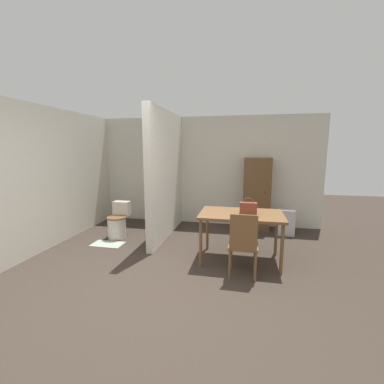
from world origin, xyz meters
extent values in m
plane|color=#382D26|center=(0.00, 0.00, 0.00)|extent=(16.00, 16.00, 0.00)
cube|color=beige|center=(0.00, 3.27, 1.25)|extent=(5.59, 0.12, 2.50)
cube|color=beige|center=(-2.35, 1.61, 1.25)|extent=(0.12, 4.21, 2.50)
cube|color=beige|center=(-0.45, 2.18, 1.25)|extent=(0.12, 2.05, 2.50)
cube|color=brown|center=(1.06, 1.22, 0.75)|extent=(1.28, 0.81, 0.04)
cylinder|color=brown|center=(0.48, 0.87, 0.37)|extent=(0.05, 0.05, 0.73)
cylinder|color=brown|center=(1.65, 0.87, 0.37)|extent=(0.05, 0.05, 0.73)
cylinder|color=brown|center=(0.48, 1.57, 0.37)|extent=(0.05, 0.05, 0.73)
cylinder|color=brown|center=(1.65, 1.57, 0.37)|extent=(0.05, 0.05, 0.73)
cube|color=brown|center=(1.11, 0.75, 0.43)|extent=(0.40, 0.40, 0.04)
cube|color=brown|center=(1.11, 0.57, 0.68)|extent=(0.36, 0.03, 0.47)
cylinder|color=brown|center=(0.94, 0.93, 0.20)|extent=(0.04, 0.04, 0.41)
cylinder|color=brown|center=(1.28, 0.92, 0.20)|extent=(0.04, 0.04, 0.41)
cylinder|color=brown|center=(0.94, 0.59, 0.20)|extent=(0.04, 0.04, 0.41)
cylinder|color=brown|center=(1.28, 0.58, 0.20)|extent=(0.04, 0.04, 0.41)
cylinder|color=silver|center=(-1.37, 1.79, 0.20)|extent=(0.36, 0.36, 0.41)
cylinder|color=brown|center=(-1.37, 1.79, 0.42)|extent=(0.38, 0.38, 0.02)
cube|color=silver|center=(-1.37, 2.03, 0.55)|extent=(0.33, 0.18, 0.29)
cube|color=brown|center=(1.17, 1.18, 0.86)|extent=(0.26, 0.10, 0.18)
torus|color=brown|center=(1.17, 1.18, 0.95)|extent=(0.15, 0.01, 0.15)
cube|color=brown|center=(1.37, 2.99, 0.79)|extent=(0.58, 0.41, 1.58)
sphere|color=black|center=(1.53, 2.77, 0.87)|extent=(0.02, 0.02, 0.02)
cube|color=#99A899|center=(-1.37, 1.41, 0.01)|extent=(0.58, 0.33, 0.01)
cube|color=#BCBCC1|center=(1.97, 2.65, 0.27)|extent=(0.32, 0.19, 0.53)
camera|label=1|loc=(1.10, -2.74, 1.75)|focal=24.00mm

